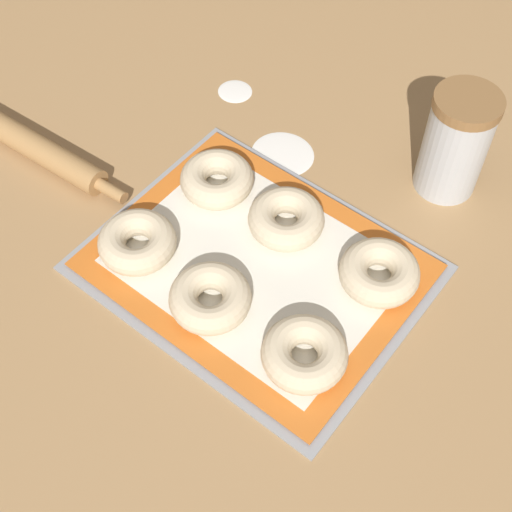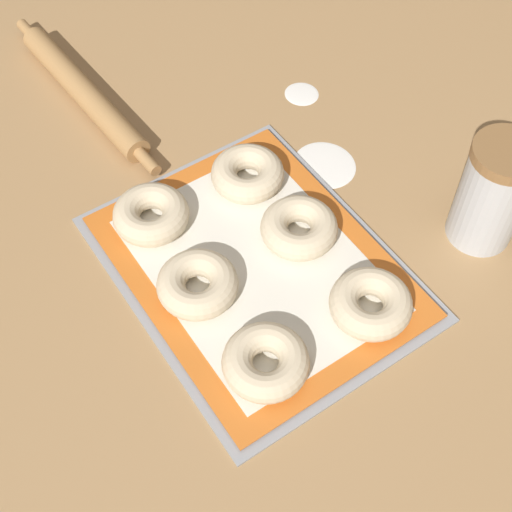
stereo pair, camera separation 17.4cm
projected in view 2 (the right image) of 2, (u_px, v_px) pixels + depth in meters
The scene contains 13 objects.
ground_plane at pixel (240, 264), 1.00m from camera, with size 2.80×2.80×0.00m, color #A87F51.
baking_tray at pixel (256, 267), 0.99m from camera, with size 0.44×0.35×0.01m.
baking_mat at pixel (256, 265), 0.99m from camera, with size 0.42×0.33×0.00m.
bagel_front_left at pixel (151, 215), 1.01m from camera, with size 0.11×0.11×0.04m.
bagel_front_center at pixel (198, 284), 0.94m from camera, with size 0.11×0.11×0.04m.
bagel_front_right at pixel (266, 362), 0.87m from camera, with size 0.11×0.11×0.04m.
bagel_back_left at pixel (248, 174), 1.06m from camera, with size 0.11×0.11×0.04m.
bagel_back_center at pixel (299, 228), 1.00m from camera, with size 0.11×0.11×0.04m.
bagel_back_right at pixel (371, 304), 0.92m from camera, with size 0.11×0.11×0.04m.
flour_canister at pixel (493, 193), 0.96m from camera, with size 0.10×0.10×0.17m.
rolling_pin at pixel (83, 91), 1.18m from camera, with size 0.45×0.06×0.04m.
flour_patch_near at pixel (325, 164), 1.11m from camera, with size 0.10×0.10×0.00m.
flour_patch_far at pixel (302, 93), 1.20m from camera, with size 0.06×0.06×0.00m.
Camera 2 is at (0.49, -0.30, 0.82)m, focal length 50.00 mm.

